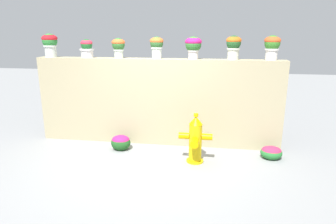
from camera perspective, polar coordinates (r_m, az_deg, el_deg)
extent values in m
plane|color=gray|center=(5.22, -4.52, -10.60)|extent=(24.00, 24.00, 0.00)
cube|color=tan|center=(6.09, -2.05, 1.93)|extent=(4.90, 0.29, 1.73)
cylinder|color=silver|center=(6.68, -21.35, 10.70)|extent=(0.23, 0.23, 0.24)
cylinder|color=silver|center=(6.68, -21.44, 11.59)|extent=(0.27, 0.27, 0.03)
sphere|color=#2D8135|center=(6.67, -21.53, 12.43)|extent=(0.30, 0.30, 0.30)
ellipsoid|color=red|center=(6.67, -21.57, 12.87)|extent=(0.31, 0.31, 0.16)
cylinder|color=silver|center=(6.35, -15.09, 10.73)|extent=(0.24, 0.24, 0.18)
cylinder|color=silver|center=(6.35, -15.14, 11.39)|extent=(0.28, 0.28, 0.03)
sphere|color=#1D5E28|center=(6.34, -15.20, 12.20)|extent=(0.22, 0.22, 0.22)
ellipsoid|color=#E62E44|center=(6.34, -15.22, 12.55)|extent=(0.23, 0.23, 0.12)
cylinder|color=beige|center=(6.12, -9.33, 10.86)|extent=(0.17, 0.17, 0.17)
cylinder|color=beige|center=(6.12, -9.36, 11.51)|extent=(0.20, 0.20, 0.03)
sphere|color=#2E672B|center=(6.11, -9.40, 12.52)|extent=(0.25, 0.25, 0.25)
ellipsoid|color=#EC5826|center=(6.11, -9.42, 12.93)|extent=(0.26, 0.26, 0.14)
cylinder|color=silver|center=(5.96, -2.15, 11.15)|extent=(0.19, 0.19, 0.22)
cylinder|color=silver|center=(5.96, -2.16, 12.05)|extent=(0.22, 0.22, 0.03)
sphere|color=#2F612C|center=(5.95, -2.17, 12.92)|extent=(0.25, 0.25, 0.25)
ellipsoid|color=orange|center=(5.95, -2.17, 13.34)|extent=(0.26, 0.26, 0.14)
cylinder|color=silver|center=(5.81, 4.79, 10.81)|extent=(0.18, 0.18, 0.18)
cylinder|color=silver|center=(5.81, 4.81, 11.54)|extent=(0.22, 0.22, 0.03)
sphere|color=#2C6829|center=(5.80, 4.84, 12.64)|extent=(0.30, 0.30, 0.30)
ellipsoid|color=#C41968|center=(5.80, 4.85, 13.16)|extent=(0.31, 0.31, 0.16)
cylinder|color=beige|center=(5.85, 12.24, 10.74)|extent=(0.21, 0.21, 0.22)
cylinder|color=beige|center=(5.85, 12.30, 11.65)|extent=(0.24, 0.24, 0.03)
sphere|color=#235626|center=(5.84, 12.36, 12.71)|extent=(0.27, 0.27, 0.27)
ellipsoid|color=orange|center=(5.84, 12.39, 13.17)|extent=(0.28, 0.28, 0.15)
cylinder|color=silver|center=(5.94, 19.01, 10.30)|extent=(0.21, 0.21, 0.21)
cylinder|color=silver|center=(5.93, 19.09, 11.18)|extent=(0.25, 0.25, 0.03)
sphere|color=#387E28|center=(5.93, 19.19, 12.24)|extent=(0.28, 0.28, 0.28)
ellipsoid|color=#EA5525|center=(5.93, 19.23, 12.71)|extent=(0.29, 0.29, 0.15)
cylinder|color=gold|center=(5.47, 5.11, -9.17)|extent=(0.30, 0.30, 0.03)
cylinder|color=gold|center=(5.34, 5.20, -5.90)|extent=(0.22, 0.22, 0.70)
cone|color=#E5AE03|center=(5.20, 5.31, -1.58)|extent=(0.24, 0.24, 0.14)
cylinder|color=#E5AE03|center=(5.18, 5.34, -0.56)|extent=(0.08, 0.08, 0.05)
cylinder|color=#E5AE03|center=(5.31, 3.03, -4.51)|extent=(0.18, 0.11, 0.11)
cylinder|color=#E5AE03|center=(5.29, 7.45, -4.71)|extent=(0.18, 0.11, 0.11)
cylinder|color=#E5AE03|center=(5.11, 5.07, -5.83)|extent=(0.14, 0.20, 0.14)
ellipsoid|color=#1D521F|center=(6.00, -8.95, -5.80)|extent=(0.38, 0.34, 0.30)
ellipsoid|color=#CA1F69|center=(5.97, -8.98, -5.20)|extent=(0.34, 0.30, 0.16)
ellipsoid|color=#277131|center=(5.85, 19.00, -7.35)|extent=(0.39, 0.35, 0.23)
ellipsoid|color=#D62951|center=(5.83, 19.04, -6.87)|extent=(0.35, 0.31, 0.13)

